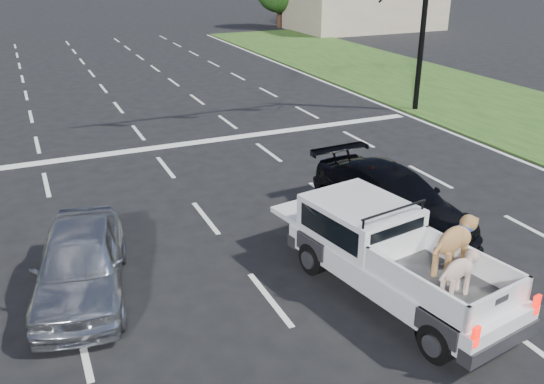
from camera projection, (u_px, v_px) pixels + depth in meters
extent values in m
plane|color=black|center=(348.00, 280.00, 11.80)|extent=(160.00, 160.00, 0.00)
cube|color=silver|center=(52.00, 211.00, 14.87)|extent=(0.12, 60.00, 0.01)
cube|color=silver|center=(183.00, 190.00, 16.19)|extent=(0.12, 60.00, 0.01)
cube|color=silver|center=(295.00, 172.00, 17.50)|extent=(0.12, 60.00, 0.01)
cube|color=silver|center=(391.00, 156.00, 18.82)|extent=(0.12, 60.00, 0.01)
cube|color=silver|center=(475.00, 142.00, 20.15)|extent=(0.15, 60.00, 0.01)
cube|color=silver|center=(200.00, 142.00, 20.21)|extent=(17.00, 0.45, 0.01)
cylinder|color=black|center=(423.00, 24.00, 22.87)|extent=(0.22, 0.22, 7.00)
cube|color=#B7A98C|center=(365.00, 7.00, 47.95)|extent=(12.00, 7.00, 3.60)
cylinder|color=#332114|center=(279.00, 14.00, 49.34)|extent=(0.44, 0.44, 2.16)
cylinder|color=#332114|center=(359.00, 11.00, 52.35)|extent=(0.44, 0.44, 2.16)
cylinder|color=#332114|center=(413.00, 8.00, 54.61)|extent=(0.44, 0.44, 2.16)
cylinder|color=black|center=(438.00, 343.00, 9.37)|extent=(0.36, 0.72, 0.69)
cylinder|color=black|center=(498.00, 312.00, 10.17)|extent=(0.36, 0.72, 0.69)
cylinder|color=black|center=(313.00, 258.00, 11.93)|extent=(0.36, 0.72, 0.69)
cylinder|color=black|center=(369.00, 239.00, 12.73)|extent=(0.36, 0.72, 0.69)
cube|color=silver|center=(398.00, 270.00, 10.98)|extent=(2.48, 5.00, 0.47)
cube|color=silver|center=(360.00, 220.00, 11.60)|extent=(1.98, 2.32, 0.78)
cube|color=black|center=(397.00, 238.00, 10.81)|extent=(1.38, 0.26, 0.56)
cylinder|color=black|center=(394.00, 210.00, 10.69)|extent=(1.61, 0.31, 0.05)
cube|color=black|center=(442.00, 286.00, 10.09)|extent=(1.96, 2.53, 0.05)
cube|color=silver|center=(413.00, 286.00, 9.60)|extent=(0.45, 2.28, 0.47)
cube|color=silver|center=(473.00, 261.00, 10.38)|extent=(0.45, 2.28, 0.47)
cube|color=silver|center=(499.00, 304.00, 9.13)|extent=(1.59, 0.34, 0.47)
cube|color=red|center=(476.00, 337.00, 8.68)|extent=(0.15, 0.08, 0.36)
cube|color=red|center=(536.00, 305.00, 9.46)|extent=(0.15, 0.08, 0.36)
cube|color=black|center=(500.00, 340.00, 9.28)|extent=(1.75, 0.55, 0.27)
imported|color=#B1B4B9|center=(80.00, 263.00, 11.05)|extent=(2.39, 4.32, 1.39)
imported|color=black|center=(391.00, 200.00, 13.79)|extent=(2.25, 5.01, 1.42)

